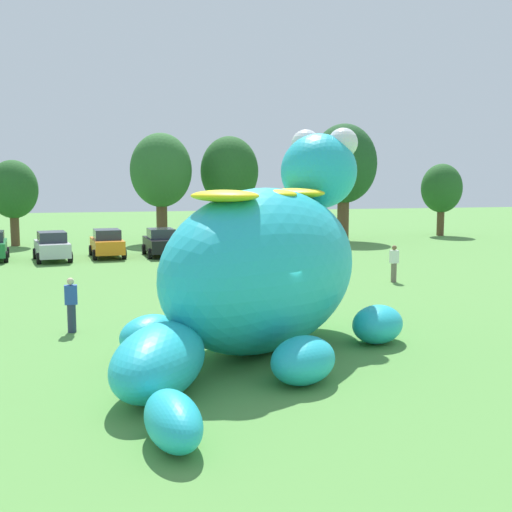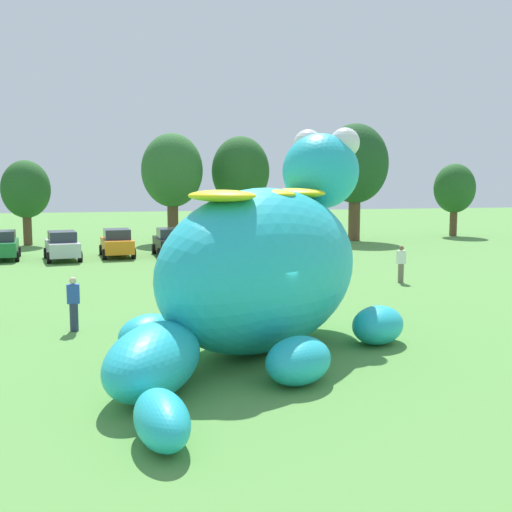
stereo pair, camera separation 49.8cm
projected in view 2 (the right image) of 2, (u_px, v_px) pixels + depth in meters
The scene contains 15 objects.
ground_plane at pixel (240, 364), 16.21m from camera, with size 160.00×160.00×0.00m, color #568E42.
giant_inflatable_creature at pixel (265, 267), 17.38m from camera, with size 9.34×11.46×6.33m.
car_green at pixel (2, 245), 37.26m from camera, with size 2.22×4.24×1.72m.
car_silver at pixel (62, 246), 36.98m from camera, with size 2.40×4.31×1.72m.
car_orange at pixel (117, 243), 38.62m from camera, with size 2.19×4.22×1.72m.
car_black at pixel (170, 242), 39.12m from camera, with size 2.10×4.18×1.72m.
car_white at pixel (227, 242), 39.33m from camera, with size 2.00×4.13×1.72m.
car_red at pixel (280, 239), 40.98m from camera, with size 2.08×4.17×1.72m.
tree_mid_left at pixel (26, 190), 45.08m from camera, with size 3.44×3.44×6.10m.
tree_centre_left at pixel (172, 171), 47.41m from camera, with size 4.61×4.61×8.19m.
tree_centre at pixel (241, 172), 49.88m from camera, with size 4.58×4.58×8.12m.
tree_centre_right at pixel (355, 164), 48.36m from camera, with size 5.06×5.06×8.98m.
tree_mid_right at pixel (455, 189), 52.61m from camera, with size 3.41×3.41×6.05m.
spectator_mid_field at pixel (74, 304), 19.59m from camera, with size 0.38×0.26×1.71m.
spectator_by_cars at pixel (401, 264), 28.86m from camera, with size 0.38×0.26×1.71m.
Camera 2 is at (-3.19, -15.44, 4.69)m, focal length 44.25 mm.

